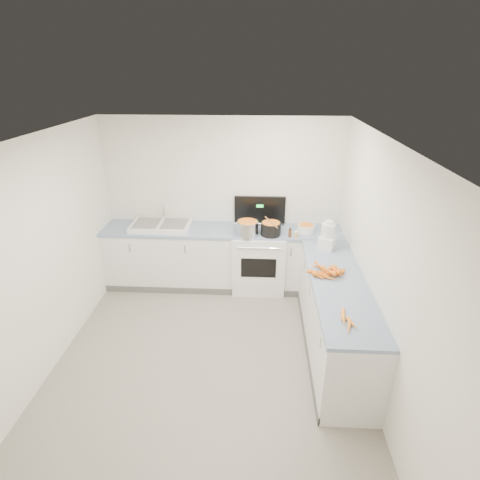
# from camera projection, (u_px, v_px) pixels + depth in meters

# --- Properties ---
(floor) EXTENTS (3.50, 4.00, 0.00)m
(floor) POSITION_uv_depth(u_px,v_px,m) (209.00, 361.00, 4.33)
(floor) COLOR gray
(floor) RESTS_ON ground
(ceiling) EXTENTS (3.50, 4.00, 0.00)m
(ceiling) POSITION_uv_depth(u_px,v_px,m) (199.00, 142.00, 3.28)
(ceiling) COLOR white
(ceiling) RESTS_ON ground
(wall_back) EXTENTS (3.50, 0.00, 2.50)m
(wall_back) POSITION_uv_depth(u_px,v_px,m) (223.00, 202.00, 5.62)
(wall_back) COLOR white
(wall_back) RESTS_ON ground
(wall_front) EXTENTS (3.50, 0.00, 2.50)m
(wall_front) POSITION_uv_depth(u_px,v_px,m) (152.00, 449.00, 2.00)
(wall_front) COLOR white
(wall_front) RESTS_ON ground
(wall_left) EXTENTS (0.00, 4.00, 2.50)m
(wall_left) POSITION_uv_depth(u_px,v_px,m) (38.00, 262.00, 3.89)
(wall_left) COLOR white
(wall_left) RESTS_ON ground
(wall_right) EXTENTS (0.00, 4.00, 2.50)m
(wall_right) POSITION_uv_depth(u_px,v_px,m) (379.00, 272.00, 3.72)
(wall_right) COLOR white
(wall_right) RESTS_ON ground
(counter_back) EXTENTS (3.50, 0.62, 0.94)m
(counter_back) POSITION_uv_depth(u_px,v_px,m) (222.00, 257.00, 5.67)
(counter_back) COLOR white
(counter_back) RESTS_ON ground
(counter_right) EXTENTS (0.62, 2.20, 0.94)m
(counter_right) POSITION_uv_depth(u_px,v_px,m) (335.00, 317.00, 4.33)
(counter_right) COLOR white
(counter_right) RESTS_ON ground
(stove) EXTENTS (0.76, 0.65, 1.36)m
(stove) POSITION_uv_depth(u_px,v_px,m) (259.00, 259.00, 5.63)
(stove) COLOR white
(stove) RESTS_ON ground
(sink) EXTENTS (0.86, 0.52, 0.31)m
(sink) POSITION_uv_depth(u_px,v_px,m) (161.00, 225.00, 5.51)
(sink) COLOR white
(sink) RESTS_ON counter_back
(steel_pot) EXTENTS (0.38, 0.38, 0.22)m
(steel_pot) POSITION_uv_depth(u_px,v_px,m) (247.00, 229.00, 5.25)
(steel_pot) COLOR silver
(steel_pot) RESTS_ON stove
(black_pot) EXTENTS (0.32, 0.32, 0.20)m
(black_pot) POSITION_uv_depth(u_px,v_px,m) (271.00, 229.00, 5.26)
(black_pot) COLOR black
(black_pot) RESTS_ON stove
(wooden_spoon) EXTENTS (0.17, 0.41, 0.02)m
(wooden_spoon) POSITION_uv_depth(u_px,v_px,m) (271.00, 222.00, 5.21)
(wooden_spoon) COLOR #AD7A47
(wooden_spoon) RESTS_ON black_pot
(mixing_bowl) EXTENTS (0.30, 0.30, 0.11)m
(mixing_bowl) POSITION_uv_depth(u_px,v_px,m) (306.00, 228.00, 5.35)
(mixing_bowl) COLOR white
(mixing_bowl) RESTS_ON counter_back
(extract_bottle) EXTENTS (0.05, 0.05, 0.11)m
(extract_bottle) POSITION_uv_depth(u_px,v_px,m) (290.00, 233.00, 5.21)
(extract_bottle) COLOR #593319
(extract_bottle) RESTS_ON counter_back
(spice_jar) EXTENTS (0.05, 0.05, 0.08)m
(spice_jar) POSITION_uv_depth(u_px,v_px,m) (296.00, 235.00, 5.18)
(spice_jar) COLOR #E5B266
(spice_jar) RESTS_ON counter_back
(food_processor) EXTENTS (0.26, 0.28, 0.38)m
(food_processor) POSITION_uv_depth(u_px,v_px,m) (327.00, 237.00, 4.83)
(food_processor) COLOR white
(food_processor) RESTS_ON counter_right
(carrot_pile) EXTENTS (0.47, 0.37, 0.10)m
(carrot_pile) POSITION_uv_depth(u_px,v_px,m) (328.00, 272.00, 4.26)
(carrot_pile) COLOR orange
(carrot_pile) RESTS_ON counter_right
(peeled_carrots) EXTENTS (0.16, 0.37, 0.04)m
(peeled_carrots) POSITION_uv_depth(u_px,v_px,m) (347.00, 321.00, 3.47)
(peeled_carrots) COLOR orange
(peeled_carrots) RESTS_ON counter_right
(peelings) EXTENTS (0.18, 0.22, 0.01)m
(peelings) POSITION_uv_depth(u_px,v_px,m) (145.00, 222.00, 5.51)
(peelings) COLOR tan
(peelings) RESTS_ON sink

